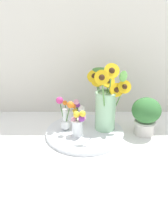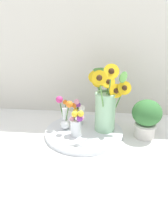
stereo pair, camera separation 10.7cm
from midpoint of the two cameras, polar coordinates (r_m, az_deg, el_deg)
The scene contains 8 objects.
ground_plane at distance 1.19m, azimuth -2.00°, elevation -8.06°, with size 6.00×6.00×0.00m, color white.
wall_back at distance 1.44m, azimuth -1.91°, elevation 26.87°, with size 3.60×0.06×1.40m.
serving_tray at distance 1.26m, azimuth -2.45°, elevation -5.42°, with size 0.44×0.44×0.02m.
mason_jar_sunflowers at distance 1.22m, azimuth 2.99°, elevation 1.93°, with size 0.25×0.24×0.38m.
vase_small_center at distance 1.17m, azimuth -4.31°, elevation -3.06°, with size 0.08×0.06×0.15m.
vase_bulb_right at distance 1.23m, azimuth -7.66°, elevation -1.18°, with size 0.10×0.10×0.20m.
vase_small_back at distance 1.30m, azimuth -4.37°, elevation -0.52°, with size 0.08×0.07×0.17m.
potted_plant at distance 1.25m, azimuth 13.31°, elevation -0.66°, with size 0.16×0.16×0.22m.
Camera 1 is at (-0.02, -1.00, 0.64)m, focal length 35.00 mm.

